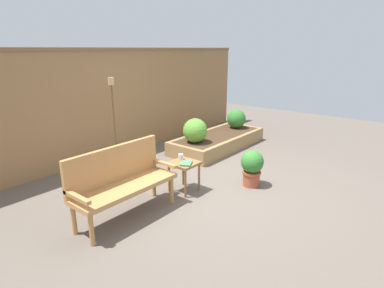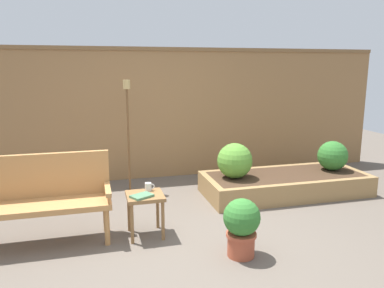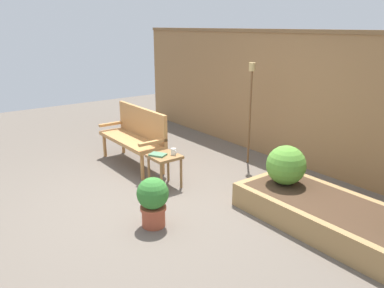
% 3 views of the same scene
% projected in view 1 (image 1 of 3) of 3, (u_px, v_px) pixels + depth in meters
% --- Properties ---
extents(ground_plane, '(14.00, 14.00, 0.00)m').
position_uv_depth(ground_plane, '(215.00, 189.00, 5.01)').
color(ground_plane, '#60564C').
extents(fence_back, '(8.40, 0.14, 2.16)m').
position_uv_depth(fence_back, '(110.00, 103.00, 6.26)').
color(fence_back, olive).
rests_on(fence_back, ground_plane).
extents(garden_bench, '(1.44, 0.48, 0.94)m').
position_uv_depth(garden_bench, '(121.00, 177.00, 4.07)').
color(garden_bench, '#B77F47').
rests_on(garden_bench, ground_plane).
extents(side_table, '(0.40, 0.40, 0.48)m').
position_uv_depth(side_table, '(184.00, 167.00, 4.82)').
color(side_table, olive).
rests_on(side_table, ground_plane).
extents(cup_on_table, '(0.11, 0.07, 0.09)m').
position_uv_depth(cup_on_table, '(181.00, 157.00, 4.90)').
color(cup_on_table, silver).
rests_on(cup_on_table, side_table).
extents(book_on_table, '(0.27, 0.24, 0.03)m').
position_uv_depth(book_on_table, '(186.00, 163.00, 4.71)').
color(book_on_table, '#4C7A56').
rests_on(book_on_table, side_table).
extents(potted_boxwood, '(0.37, 0.37, 0.59)m').
position_uv_depth(potted_boxwood, '(252.00, 166.00, 5.04)').
color(potted_boxwood, '#A84C33').
rests_on(potted_boxwood, ground_plane).
extents(raised_planter_bed, '(2.40, 1.00, 0.30)m').
position_uv_depth(raised_planter_bed, '(218.00, 141.00, 7.05)').
color(raised_planter_bed, '#997547').
rests_on(raised_planter_bed, ground_plane).
extents(shrub_near_bench, '(0.50, 0.50, 0.50)m').
position_uv_depth(shrub_near_bench, '(195.00, 131.00, 6.36)').
color(shrub_near_bench, brown).
rests_on(shrub_near_bench, raised_planter_bed).
extents(shrub_far_corner, '(0.45, 0.45, 0.45)m').
position_uv_depth(shrub_far_corner, '(236.00, 119.00, 7.54)').
color(shrub_far_corner, brown).
rests_on(shrub_far_corner, raised_planter_bed).
extents(tiki_torch, '(0.10, 0.10, 1.66)m').
position_uv_depth(tiki_torch, '(113.00, 107.00, 5.61)').
color(tiki_torch, brown).
rests_on(tiki_torch, ground_plane).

